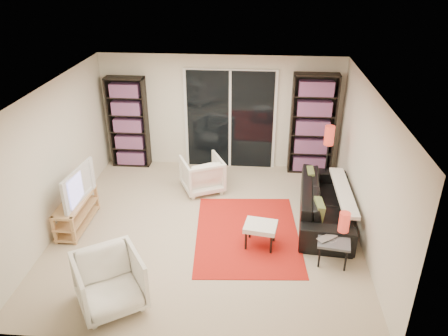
{
  "coord_description": "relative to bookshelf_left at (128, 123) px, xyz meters",
  "views": [
    {
      "loc": [
        0.78,
        -6.16,
        4.23
      ],
      "look_at": [
        0.25,
        0.3,
        1.0
      ],
      "focal_mm": 35.0,
      "sensor_mm": 36.0,
      "label": 1
    }
  ],
  "objects": [
    {
      "name": "floor",
      "position": [
        1.95,
        -2.33,
        -0.98
      ],
      "size": [
        5.0,
        5.0,
        0.0
      ],
      "primitive_type": "plane",
      "color": "#BBAE8E",
      "rests_on": "ground"
    },
    {
      "name": "bookshelf_right",
      "position": [
        3.85,
        -0.0,
        0.07
      ],
      "size": [
        0.9,
        0.3,
        2.1
      ],
      "color": "black",
      "rests_on": "ground"
    },
    {
      "name": "wall_front",
      "position": [
        1.95,
        -4.83,
        0.22
      ],
      "size": [
        5.0,
        0.02,
        2.4
      ],
      "primitive_type": "cube",
      "color": "beige",
      "rests_on": "ground"
    },
    {
      "name": "laptop",
      "position": [
        3.85,
        -3.09,
        -0.56
      ],
      "size": [
        0.39,
        0.37,
        0.03
      ],
      "primitive_type": "imported",
      "rotation": [
        0.0,
        0.0,
        0.65
      ],
      "color": "silver",
      "rests_on": "side_table"
    },
    {
      "name": "side_table",
      "position": [
        3.92,
        -3.06,
        -0.62
      ],
      "size": [
        0.54,
        0.54,
        0.4
      ],
      "color": "#4E4E54",
      "rests_on": "floor"
    },
    {
      "name": "bookshelf_left",
      "position": [
        0.0,
        0.0,
        0.0
      ],
      "size": [
        0.8,
        0.3,
        1.95
      ],
      "color": "black",
      "rests_on": "ground"
    },
    {
      "name": "sliding_door",
      "position": [
        2.15,
        0.13,
        0.07
      ],
      "size": [
        1.92,
        0.08,
        2.16
      ],
      "color": "white",
      "rests_on": "ground"
    },
    {
      "name": "ceiling",
      "position": [
        1.95,
        -2.33,
        1.42
      ],
      "size": [
        5.0,
        5.0,
        0.02
      ],
      "primitive_type": "cube",
      "color": "white",
      "rests_on": "wall_back"
    },
    {
      "name": "wall_back",
      "position": [
        1.95,
        0.17,
        0.22
      ],
      "size": [
        5.0,
        0.02,
        2.4
      ],
      "primitive_type": "cube",
      "color": "beige",
      "rests_on": "ground"
    },
    {
      "name": "armchair_back",
      "position": [
        1.69,
        -1.02,
        -0.63
      ],
      "size": [
        0.98,
        0.99,
        0.69
      ],
      "primitive_type": "imported",
      "rotation": [
        0.0,
        0.0,
        3.57
      ],
      "color": "white",
      "rests_on": "floor"
    },
    {
      "name": "armchair_front",
      "position": [
        0.89,
        -4.22,
        -0.6
      ],
      "size": [
        1.13,
        1.14,
        0.76
      ],
      "primitive_type": "imported",
      "rotation": [
        0.0,
        0.0,
        0.58
      ],
      "color": "white",
      "rests_on": "floor"
    },
    {
      "name": "tv_stand",
      "position": [
        -0.28,
        -2.43,
        -0.71
      ],
      "size": [
        0.37,
        1.15,
        0.5
      ],
      "color": "tan",
      "rests_on": "floor"
    },
    {
      "name": "sofa",
      "position": [
        3.96,
        -1.88,
        -0.65
      ],
      "size": [
        1.07,
        2.28,
        0.64
      ],
      "primitive_type": "imported",
      "rotation": [
        0.0,
        0.0,
        1.48
      ],
      "color": "black",
      "rests_on": "floor"
    },
    {
      "name": "wall_left",
      "position": [
        -0.55,
        -2.33,
        0.22
      ],
      "size": [
        0.02,
        5.0,
        2.4
      ],
      "primitive_type": "cube",
      "color": "beige",
      "rests_on": "ground"
    },
    {
      "name": "floor_lamp",
      "position": [
        4.06,
        -0.87,
        0.06
      ],
      "size": [
        0.2,
        0.2,
        1.36
      ],
      "color": "black",
      "rests_on": "floor"
    },
    {
      "name": "tv",
      "position": [
        -0.26,
        -2.43,
        -0.19
      ],
      "size": [
        0.24,
        1.01,
        0.58
      ],
      "primitive_type": "imported",
      "rotation": [
        0.0,
        0.0,
        1.47
      ],
      "color": "black",
      "rests_on": "tv_stand"
    },
    {
      "name": "ottoman",
      "position": [
        2.84,
        -2.76,
        -0.63
      ],
      "size": [
        0.56,
        0.48,
        0.4
      ],
      "color": "white",
      "rests_on": "floor"
    },
    {
      "name": "table_lamp",
      "position": [
        4.07,
        -2.9,
        -0.39
      ],
      "size": [
        0.16,
        0.16,
        0.37
      ],
      "primitive_type": "cylinder",
      "color": "red",
      "rests_on": "side_table"
    },
    {
      "name": "wall_right",
      "position": [
        4.45,
        -2.33,
        0.22
      ],
      "size": [
        0.02,
        5.0,
        2.4
      ],
      "primitive_type": "cube",
      "color": "beige",
      "rests_on": "ground"
    },
    {
      "name": "rug",
      "position": [
        2.62,
        -2.47,
        -0.97
      ],
      "size": [
        1.85,
        2.4,
        0.01
      ],
      "primitive_type": "cube",
      "rotation": [
        0.0,
        0.0,
        0.07
      ],
      "color": "red",
      "rests_on": "floor"
    }
  ]
}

